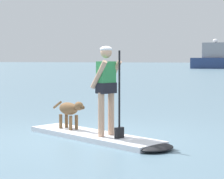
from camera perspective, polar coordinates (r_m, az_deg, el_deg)
ground_plane at (r=8.52m, az=-2.51°, el=-6.49°), size 400.00×400.00×0.00m
paddleboard at (r=8.35m, az=-1.46°, el=-6.36°), size 3.45×2.08×0.10m
person_paddler at (r=8.11m, az=-0.70°, el=0.70°), size 0.68×0.60×1.70m
dog at (r=9.00m, az=-5.61°, el=-2.70°), size 0.96×0.48×0.60m
moored_boat_outer at (r=74.82m, az=13.89°, el=3.95°), size 9.59×4.10×5.01m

